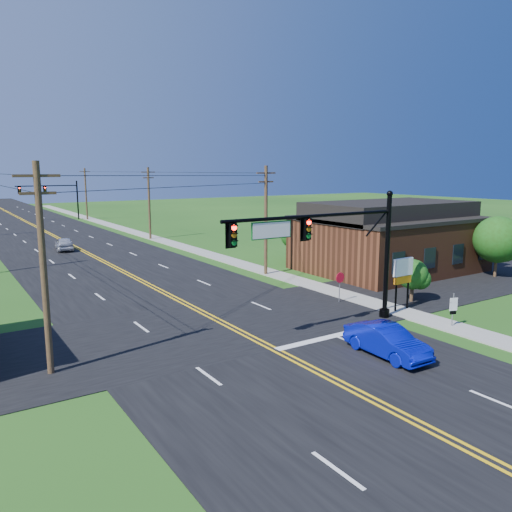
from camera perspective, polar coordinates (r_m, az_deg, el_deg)
ground at (r=19.65m, az=14.19°, el=-16.55°), size 260.00×260.00×0.00m
road_main at (r=63.73m, az=-20.86°, el=1.37°), size 16.00×220.00×0.04m
road_cross at (r=28.49m, az=-3.93°, el=-7.81°), size 70.00×10.00×0.04m
sidewalk at (r=57.56m, az=-8.43°, el=1.09°), size 2.00×160.00×0.08m
signal_mast_main at (r=26.68m, az=8.37°, el=1.34°), size 11.30×0.60×7.48m
signal_mast_far at (r=93.52m, az=-22.37°, el=6.55°), size 10.98×0.60×7.48m
brick_building at (r=45.00m, az=14.86°, el=1.44°), size 14.20×11.20×4.70m
utility_pole_left_a at (r=22.41m, az=-23.14°, el=-1.03°), size 1.80×0.28×9.00m
utility_pole_right_a at (r=41.02m, az=1.14°, el=4.32°), size 1.80×0.28×9.00m
utility_pole_right_b at (r=64.14m, az=-12.12°, el=6.07°), size 1.80×0.28×9.00m
utility_pole_right_c at (r=92.73m, az=-18.86°, el=6.84°), size 1.80×0.28×9.00m
tree_right_front at (r=44.78m, az=25.90°, el=1.70°), size 3.80×3.80×5.00m
tree_right_back at (r=48.09m, az=4.56°, el=2.55°), size 3.00×3.00×4.10m
shrub_corner at (r=34.39m, az=17.47°, el=-2.03°), size 2.00×2.00×2.86m
blue_car at (r=24.38m, az=14.71°, el=-9.43°), size 1.69×4.47×1.46m
distant_car at (r=57.90m, az=-21.07°, el=1.28°), size 2.25×4.42×1.44m
route_sign at (r=29.78m, az=21.61°, el=-5.49°), size 0.47×0.17×1.94m
stop_sign at (r=33.17m, az=9.57°, el=-2.80°), size 0.73×0.08×2.05m
pylon_sign at (r=31.92m, az=16.44°, el=-1.84°), size 1.62×0.30×3.31m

